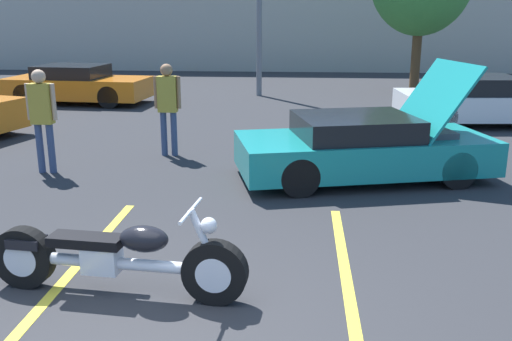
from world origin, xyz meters
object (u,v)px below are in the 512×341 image
object	(u,v)px
spectator_by_show_car	(42,112)
motorcycle	(115,258)
parked_car_right_row	(481,101)
spectator_near_motorcycle	(168,101)
parked_car_mid_row	(77,85)
show_car_hood_open	(365,147)

from	to	relation	value
spectator_by_show_car	motorcycle	bearing A→B (deg)	-58.53
parked_car_right_row	spectator_near_motorcycle	bearing A→B (deg)	-156.60
motorcycle	spectator_by_show_car	size ratio (longest dim) A/B	1.47
parked_car_mid_row	spectator_near_motorcycle	distance (m)	7.59
spectator_by_show_car	show_car_hood_open	bearing A→B (deg)	0.62
parked_car_right_row	parked_car_mid_row	xyz separation A→B (m)	(-11.29, 2.50, -0.02)
spectator_by_show_car	parked_car_mid_row	bearing A→B (deg)	107.53
motorcycle	spectator_near_motorcycle	xyz separation A→B (m)	(-0.75, 5.66, 0.68)
motorcycle	spectator_by_show_car	world-z (taller)	spectator_by_show_car
motorcycle	spectator_near_motorcycle	distance (m)	5.75
motorcycle	show_car_hood_open	xyz separation A→B (m)	(2.88, 4.33, 0.15)
show_car_hood_open	spectator_near_motorcycle	distance (m)	3.90
spectator_by_show_car	parked_car_right_row	bearing A→B (deg)	30.04
motorcycle	spectator_near_motorcycle	size ratio (longest dim) A/B	1.49
parked_car_mid_row	spectator_by_show_car	distance (m)	8.03
show_car_hood_open	parked_car_mid_row	xyz separation A→B (m)	(-7.91, 7.58, 0.02)
motorcycle	parked_car_right_row	size ratio (longest dim) A/B	0.63
motorcycle	show_car_hood_open	size ratio (longest dim) A/B	0.59
parked_car_mid_row	motorcycle	bearing A→B (deg)	-62.13
parked_car_mid_row	spectator_by_show_car	size ratio (longest dim) A/B	2.45
parked_car_right_row	spectator_by_show_car	bearing A→B (deg)	-154.64
parked_car_right_row	spectator_by_show_car	size ratio (longest dim) A/B	2.33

